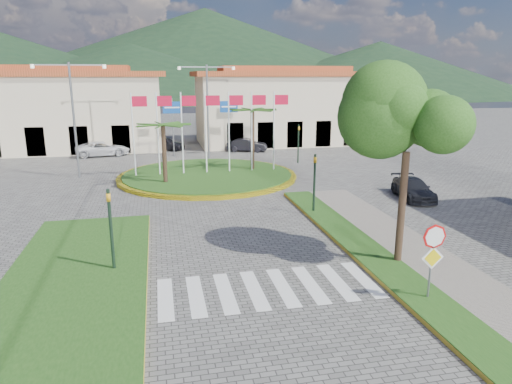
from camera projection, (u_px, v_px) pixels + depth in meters
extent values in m
plane|color=#575553|center=(301.00, 357.00, 11.88)|extent=(160.00, 160.00, 0.00)
cube|color=gray|center=(457.00, 296.00, 14.99)|extent=(4.00, 28.00, 0.15)
cube|color=#1E4A15|center=(424.00, 299.00, 14.74)|extent=(1.60, 28.00, 0.18)
cube|color=#1E4A15|center=(75.00, 279.00, 16.21)|extent=(5.00, 14.00, 0.18)
cube|color=silver|center=(266.00, 289.00, 15.67)|extent=(8.00, 3.00, 0.01)
cylinder|color=yellow|center=(208.00, 176.00, 32.68)|extent=(12.70, 12.70, 0.24)
cylinder|color=#1E4A15|center=(208.00, 175.00, 32.67)|extent=(12.00, 12.00, 0.30)
cylinder|color=black|center=(164.00, 156.00, 29.70)|extent=(0.28, 0.28, 4.05)
cylinder|color=black|center=(252.00, 142.00, 33.79)|extent=(0.28, 0.28, 4.68)
cylinder|color=silver|center=(133.00, 137.00, 31.41)|extent=(0.10, 0.10, 6.00)
cube|color=red|center=(139.00, 101.00, 30.93)|extent=(1.00, 0.03, 0.70)
cylinder|color=silver|center=(158.00, 136.00, 31.76)|extent=(0.10, 0.10, 6.00)
cube|color=red|center=(164.00, 101.00, 31.27)|extent=(1.00, 0.03, 0.70)
cylinder|color=silver|center=(182.00, 136.00, 32.10)|extent=(0.10, 0.10, 6.00)
cube|color=red|center=(189.00, 101.00, 31.61)|extent=(1.00, 0.03, 0.70)
cylinder|color=silver|center=(206.00, 135.00, 32.44)|extent=(0.10, 0.10, 6.00)
cube|color=red|center=(213.00, 101.00, 31.96)|extent=(1.00, 0.03, 0.70)
cylinder|color=silver|center=(229.00, 134.00, 32.78)|extent=(0.10, 0.10, 6.00)
cube|color=red|center=(236.00, 100.00, 32.30)|extent=(1.00, 0.03, 0.70)
cylinder|color=silver|center=(252.00, 134.00, 33.12)|extent=(0.10, 0.10, 6.00)
cube|color=red|center=(259.00, 100.00, 32.64)|extent=(1.00, 0.03, 0.70)
cylinder|color=silver|center=(274.00, 133.00, 33.46)|extent=(0.10, 0.10, 6.00)
cube|color=red|center=(282.00, 100.00, 32.98)|extent=(1.00, 0.03, 0.70)
cylinder|color=slate|center=(431.00, 266.00, 14.47)|extent=(0.07, 0.07, 2.50)
cylinder|color=red|center=(435.00, 237.00, 14.17)|extent=(0.80, 0.03, 0.80)
cube|color=yellow|center=(433.00, 258.00, 14.34)|extent=(0.78, 0.03, 0.78)
cylinder|color=black|center=(402.00, 210.00, 17.20)|extent=(0.28, 0.28, 4.40)
ellipsoid|color=#1F4B14|center=(408.00, 130.00, 16.45)|extent=(3.60, 3.60, 3.20)
cylinder|color=black|center=(111.00, 232.00, 16.57)|extent=(0.12, 0.12, 3.20)
imported|color=orange|center=(109.00, 205.00, 16.32)|extent=(0.15, 0.18, 0.90)
cylinder|color=black|center=(314.00, 184.00, 23.77)|extent=(0.12, 0.12, 3.20)
imported|color=orange|center=(315.00, 166.00, 23.52)|extent=(0.15, 0.18, 0.90)
cylinder|color=black|center=(298.00, 144.00, 37.74)|extent=(0.12, 0.12, 3.20)
imported|color=orange|center=(299.00, 132.00, 37.49)|extent=(0.18, 0.15, 0.90)
cylinder|color=slate|center=(173.00, 128.00, 40.18)|extent=(0.12, 0.12, 5.20)
cube|color=#0E439C|center=(172.00, 107.00, 39.67)|extent=(1.60, 0.05, 1.00)
cylinder|color=slate|center=(229.00, 127.00, 41.20)|extent=(0.12, 0.12, 5.20)
cube|color=#0E439C|center=(229.00, 107.00, 40.70)|extent=(1.60, 0.05, 1.00)
cylinder|color=slate|center=(208.00, 112.00, 39.50)|extent=(0.16, 0.16, 8.00)
cube|color=slate|center=(192.00, 67.00, 38.31)|extent=(2.40, 0.08, 0.08)
cube|color=slate|center=(221.00, 67.00, 38.80)|extent=(2.40, 0.08, 0.08)
cylinder|color=slate|center=(74.00, 121.00, 31.77)|extent=(0.16, 0.16, 8.00)
cube|color=slate|center=(50.00, 65.00, 30.58)|extent=(2.40, 0.08, 0.08)
cube|color=slate|center=(87.00, 65.00, 31.07)|extent=(2.40, 0.08, 0.08)
cube|color=beige|center=(44.00, 114.00, 44.12)|extent=(22.00, 9.00, 7.00)
cube|color=brown|center=(40.00, 74.00, 43.19)|extent=(23.32, 9.54, 0.50)
cube|color=brown|center=(39.00, 68.00, 43.06)|extent=(16.50, 4.95, 0.60)
cube|color=beige|center=(283.00, 110.00, 49.04)|extent=(18.00, 9.00, 7.00)
cube|color=brown|center=(284.00, 74.00, 48.11)|extent=(19.08, 9.54, 0.50)
cube|color=brown|center=(284.00, 69.00, 47.98)|extent=(13.50, 4.95, 0.60)
cone|color=black|center=(206.00, 53.00, 162.71)|extent=(180.00, 180.00, 30.00)
cone|color=black|center=(379.00, 70.00, 151.81)|extent=(120.00, 120.00, 18.00)
cone|color=black|center=(131.00, 72.00, 130.92)|extent=(110.00, 110.00, 16.00)
imported|color=silver|center=(103.00, 149.00, 41.37)|extent=(5.03, 2.95, 1.31)
imported|color=black|center=(165.00, 144.00, 44.54)|extent=(4.03, 2.92, 1.28)
imported|color=black|center=(247.00, 145.00, 43.80)|extent=(4.03, 2.46, 1.25)
imported|color=black|center=(413.00, 189.00, 27.02)|extent=(2.28, 4.28, 1.18)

